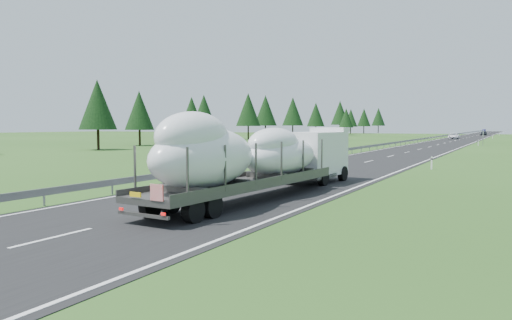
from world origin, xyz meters
The scene contains 10 objects.
ground centered at (0.00, 0.00, 0.00)m, with size 400.00×400.00×0.00m, color #264B19.
road_surface centered at (0.00, 100.00, 0.01)m, with size 10.00×400.00×0.02m, color black.
guardrail centered at (-5.30, 99.94, 0.60)m, with size 0.10×400.00×0.76m.
marker_posts centered at (6.50, 155.00, 0.54)m, with size 0.13×350.08×1.00m.
highway_sign centered at (7.20, 80.00, 1.81)m, with size 0.08×0.90×2.60m.
tree_line_left centered at (-44.92, 88.55, 6.96)m, with size 14.16×242.98×12.34m.
boat_truck centered at (1.75, 10.50, 2.02)m, with size 3.32×17.77×3.94m.
distant_van centered at (-1.85, 121.76, 0.73)m, with size 2.41×5.24×1.46m, color white.
distant_car_dark centered at (1.89, 174.77, 0.77)m, with size 1.81×4.50×1.53m, color black.
distant_car_blue centered at (-2.74, 258.72, 0.75)m, with size 1.59×4.56×1.50m, color #171841.
Camera 1 is at (12.38, -10.31, 3.42)m, focal length 35.00 mm.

